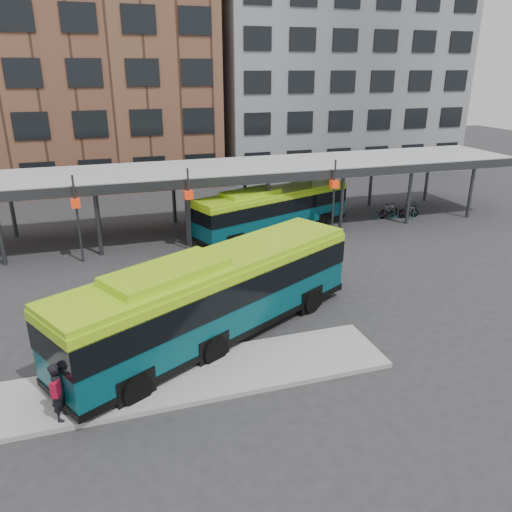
{
  "coord_description": "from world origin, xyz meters",
  "views": [
    {
      "loc": [
        -7.73,
        -17.46,
        9.99
      ],
      "look_at": [
        -1.14,
        3.11,
        1.8
      ],
      "focal_mm": 35.0,
      "sensor_mm": 36.0,
      "label": 1
    }
  ],
  "objects": [
    {
      "name": "ground",
      "position": [
        0.0,
        0.0,
        0.0
      ],
      "size": [
        120.0,
        120.0,
        0.0
      ],
      "primitive_type": "plane",
      "color": "#28282B",
      "rests_on": "ground"
    },
    {
      "name": "boarding_island",
      "position": [
        -5.5,
        -3.0,
        0.09
      ],
      "size": [
        14.0,
        3.0,
        0.18
      ],
      "primitive_type": "cube",
      "color": "gray",
      "rests_on": "ground"
    },
    {
      "name": "bus_front",
      "position": [
        -3.98,
        -0.53,
        1.87
      ],
      "size": [
        12.78,
        8.6,
        3.59
      ],
      "rotation": [
        0.0,
        0.0,
        0.49
      ],
      "color": "#06414A",
      "rests_on": "ground"
    },
    {
      "name": "building_grey",
      "position": [
        16.0,
        32.0,
        10.0
      ],
      "size": [
        24.0,
        14.0,
        20.0
      ],
      "primitive_type": "cube",
      "color": "slate",
      "rests_on": "ground"
    },
    {
      "name": "bike_rack",
      "position": [
        12.32,
        11.93,
        0.45
      ],
      "size": [
        4.16,
        1.65,
        1.01
      ],
      "color": "slate",
      "rests_on": "ground"
    },
    {
      "name": "bus_rear",
      "position": [
        2.66,
        11.46,
        1.57
      ],
      "size": [
        11.04,
        5.92,
        3.01
      ],
      "rotation": [
        0.0,
        0.0,
        0.35
      ],
      "color": "#06414A",
      "rests_on": "ground"
    },
    {
      "name": "canopy",
      "position": [
        -0.06,
        12.87,
        3.91
      ],
      "size": [
        40.0,
        6.53,
        4.8
      ],
      "color": "#999B9E",
      "rests_on": "ground"
    },
    {
      "name": "building_brick",
      "position": [
        -10.0,
        32.0,
        11.0
      ],
      "size": [
        26.0,
        14.0,
        22.0
      ],
      "primitive_type": "cube",
      "color": "brown",
      "rests_on": "ground"
    },
    {
      "name": "pedestrian",
      "position": [
        -9.5,
        -4.06,
        1.12
      ],
      "size": [
        0.62,
        0.78,
        1.85
      ],
      "rotation": [
        0.0,
        0.0,
        1.27
      ],
      "color": "black",
      "rests_on": "boarding_island"
    }
  ]
}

